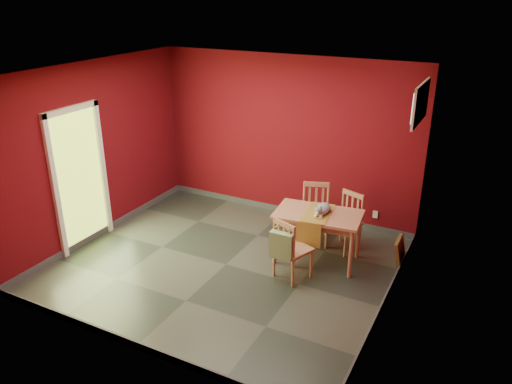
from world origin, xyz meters
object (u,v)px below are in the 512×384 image
at_px(tote_bag, 281,246).
at_px(cat, 323,207).
at_px(picture_frame, 400,252).
at_px(chair_near, 291,248).
at_px(chair_far_right, 346,221).
at_px(chair_far_left, 315,212).
at_px(dining_table, 318,219).

xyz_separation_m(tote_bag, cat, (0.24, 0.83, 0.26)).
bearing_deg(tote_bag, picture_frame, 43.54).
bearing_deg(picture_frame, cat, -159.20).
bearing_deg(cat, picture_frame, 20.01).
xyz_separation_m(chair_near, tote_bag, (-0.05, -0.21, 0.13)).
distance_m(chair_far_right, chair_near, 1.21).
bearing_deg(chair_far_left, dining_table, -66.36).
bearing_deg(chair_far_right, cat, -110.20).
bearing_deg(chair_near, chair_far_left, 95.29).
bearing_deg(picture_frame, chair_far_left, 173.07).
xyz_separation_m(chair_far_left, chair_near, (0.11, -1.18, -0.02)).
height_order(tote_bag, cat, cat).
bearing_deg(picture_frame, tote_bag, -136.46).
relative_size(chair_far_left, chair_near, 1.03).
distance_m(chair_far_right, picture_frame, 0.89).
bearing_deg(picture_frame, chair_far_right, 171.28).
xyz_separation_m(chair_far_right, cat, (-0.19, -0.53, 0.40)).
relative_size(chair_near, picture_frame, 2.17).
height_order(chair_far_left, chair_near, chair_far_left).
height_order(dining_table, picture_frame, dining_table).
bearing_deg(chair_far_right, chair_far_left, 176.13).
distance_m(chair_near, cat, 0.76).
distance_m(chair_near, picture_frame, 1.62).
distance_m(chair_far_left, chair_far_right, 0.50).
distance_m(cat, picture_frame, 1.29).
bearing_deg(chair_far_right, chair_near, -108.75).
bearing_deg(dining_table, cat, 16.23).
height_order(tote_bag, picture_frame, tote_bag).
relative_size(chair_far_left, picture_frame, 2.24).
bearing_deg(tote_bag, cat, 73.53).
height_order(dining_table, tote_bag, tote_bag).
height_order(chair_far_right, tote_bag, chair_far_right).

